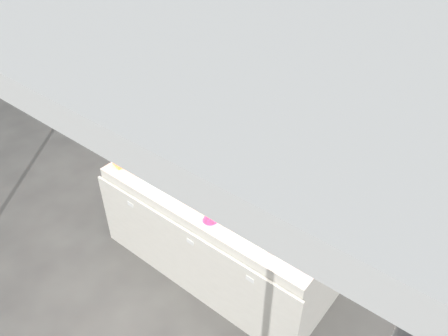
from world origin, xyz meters
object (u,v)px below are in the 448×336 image
Objects in this scene: cardboard_box_closed at (308,95)px; globe_0 at (230,201)px; display_table at (223,228)px; decanter_0 at (138,158)px; hourglass_0 at (191,187)px; lampshade_0 at (200,151)px.

globe_0 is at bearing -81.73° from cardboard_box_closed.
cardboard_box_closed is at bearing 108.12° from globe_0.
decanter_0 is at bearing -161.58° from display_table.
cardboard_box_closed is 2.47× the size of hourglass_0.
hourglass_0 is at bearing -159.26° from globe_0.
decanter_0 is (0.08, -2.78, 0.65)m from cardboard_box_closed.
lampshade_0 is (-0.49, 0.25, 0.06)m from globe_0.
hourglass_0 reaches higher than cardboard_box_closed.
cardboard_box_closed is 2.89m from globe_0.
hourglass_0 is 0.42m from lampshade_0.
decanter_0 reaches higher than globe_0.
display_table is 10.38× the size of globe_0.
globe_0 is 0.68× the size of lampshade_0.
lampshade_0 reaches higher than cardboard_box_closed.
decanter_0 is 0.54m from hourglass_0.
display_table is at bearing -7.84° from lampshade_0.
display_table is at bearing 12.97° from decanter_0.
globe_0 is (0.80, 0.09, -0.05)m from decanter_0.
lampshade_0 is (-0.33, 0.13, 0.51)m from display_table.
hourglass_0 is 0.28m from globe_0.
hourglass_0 is (0.62, -2.79, 0.65)m from cardboard_box_closed.
lampshade_0 is at bearing 152.83° from globe_0.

